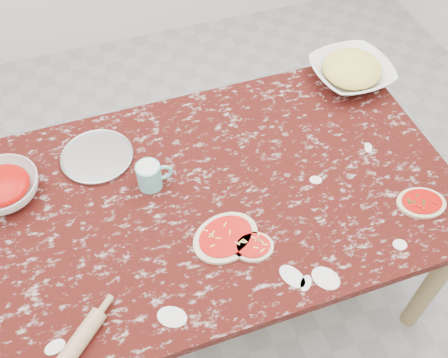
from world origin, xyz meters
TOP-DOWN VIEW (x-y plane):
  - ground at (0.00, 0.00)m, footprint 4.00×4.00m
  - worktable at (0.00, 0.00)m, footprint 1.60×1.00m
  - pizza_tray at (-0.39, 0.28)m, footprint 0.34×0.34m
  - sauce_bowl at (-0.72, 0.21)m, footprint 0.26×0.26m
  - cheese_bowl at (0.68, 0.36)m, footprint 0.33×0.33m
  - flour_mug at (-0.23, 0.10)m, footprint 0.13×0.08m
  - pizza_left at (-0.06, -0.20)m, footprint 0.26×0.23m
  - pizza_mid at (0.01, -0.26)m, footprint 0.15×0.13m
  - pizza_right at (0.61, -0.28)m, footprint 0.19×0.16m
  - rolling_pin at (-0.58, -0.41)m, footprint 0.21×0.20m

SIDE VIEW (x-z plane):
  - ground at x=0.00m, z-range 0.00..0.00m
  - worktable at x=0.00m, z-range 0.29..1.04m
  - pizza_tray at x=-0.39m, z-range 0.75..0.76m
  - pizza_left at x=-0.06m, z-range 0.75..0.77m
  - pizza_mid at x=0.01m, z-range 0.75..0.77m
  - pizza_right at x=0.61m, z-range 0.75..0.77m
  - rolling_pin at x=-0.58m, z-range 0.75..0.80m
  - sauce_bowl at x=-0.72m, z-range 0.75..0.83m
  - cheese_bowl at x=0.68m, z-range 0.75..0.83m
  - flour_mug at x=-0.23m, z-range 0.75..0.85m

